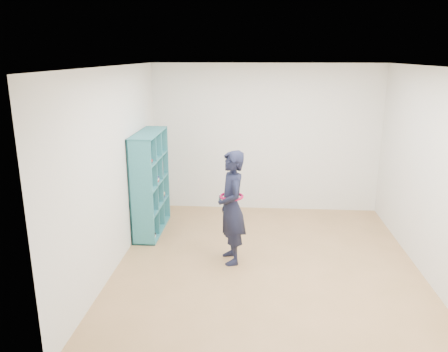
{
  "coord_description": "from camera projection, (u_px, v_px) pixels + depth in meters",
  "views": [
    {
      "loc": [
        -0.18,
        -5.38,
        2.75
      ],
      "look_at": [
        -0.6,
        0.3,
        1.15
      ],
      "focal_mm": 35.0,
      "sensor_mm": 36.0,
      "label": 1
    }
  ],
  "objects": [
    {
      "name": "floor",
      "position": [
        267.0,
        264.0,
        5.9
      ],
      "size": [
        4.5,
        4.5,
        0.0
      ],
      "primitive_type": "plane",
      "color": "olive",
      "rests_on": "ground"
    },
    {
      "name": "ceiling",
      "position": [
        272.0,
        66.0,
        5.2
      ],
      "size": [
        4.5,
        4.5,
        0.0
      ],
      "primitive_type": "plane",
      "color": "white",
      "rests_on": "wall_back"
    },
    {
      "name": "wall_left",
      "position": [
        115.0,
        169.0,
        5.69
      ],
      "size": [
        0.02,
        4.5,
        2.6
      ],
      "primitive_type": "cube",
      "color": "silver",
      "rests_on": "floor"
    },
    {
      "name": "wall_right",
      "position": [
        431.0,
        175.0,
        5.41
      ],
      "size": [
        0.02,
        4.5,
        2.6
      ],
      "primitive_type": "cube",
      "color": "silver",
      "rests_on": "floor"
    },
    {
      "name": "wall_back",
      "position": [
        266.0,
        139.0,
        7.71
      ],
      "size": [
        4.0,
        0.02,
        2.6
      ],
      "primitive_type": "cube",
      "color": "silver",
      "rests_on": "floor"
    },
    {
      "name": "wall_front",
      "position": [
        277.0,
        247.0,
        3.39
      ],
      "size": [
        4.0,
        0.02,
        2.6
      ],
      "primitive_type": "cube",
      "color": "silver",
      "rests_on": "floor"
    },
    {
      "name": "bookshelf",
      "position": [
        149.0,
        184.0,
        6.84
      ],
      "size": [
        0.35,
        1.2,
        1.6
      ],
      "color": "#27707A",
      "rests_on": "floor"
    },
    {
      "name": "person",
      "position": [
        232.0,
        207.0,
        5.8
      ],
      "size": [
        0.51,
        0.64,
        1.55
      ],
      "rotation": [
        0.0,
        0.0,
        -1.29
      ],
      "color": "black",
      "rests_on": "floor"
    },
    {
      "name": "smartphone",
      "position": [
        220.0,
        199.0,
        5.83
      ],
      "size": [
        0.04,
        0.09,
        0.13
      ],
      "rotation": [
        0.28,
        0.0,
        0.39
      ],
      "color": "silver",
      "rests_on": "person"
    }
  ]
}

